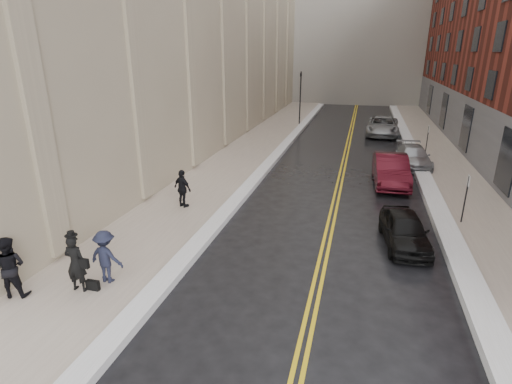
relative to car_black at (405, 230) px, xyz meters
The scene contains 18 objects.
ground 7.64m from the car_black, 134.74° to the right, with size 160.00×160.00×0.00m, color black.
sidewalk_left 14.48m from the car_black, 132.94° to the left, with size 4.00×64.00×0.15m, color gray.
sidewalk_right 11.22m from the car_black, 71.02° to the left, with size 3.00×64.00×0.15m, color gray.
lane_stripe_a 11.02m from the car_black, 105.70° to the left, with size 0.12×64.00×0.01m, color gold.
lane_stripe_b 10.96m from the car_black, 104.49° to the left, with size 0.12×64.00×0.01m, color gold.
snow_ridge_left 13.02m from the car_black, 125.51° to the left, with size 0.70×60.80×0.26m, color white.
snow_ridge_right 10.76m from the car_black, 80.40° to the left, with size 0.85×60.80×0.30m, color white.
traffic_signal 25.96m from the car_black, 107.93° to the left, with size 0.18×0.15×5.20m.
parking_sign_near 3.70m from the car_black, 45.56° to the left, with size 0.06×0.35×2.23m.
parking_sign_far 14.83m from the car_black, 80.12° to the left, with size 0.06×0.35×2.23m.
car_black is the anchor object (origin of this frame).
car_maroon 7.71m from the car_black, 91.13° to the left, with size 1.73×4.96×1.63m, color #4B0D18.
car_silver_near 11.97m from the car_black, 83.08° to the left, with size 1.84×4.51×1.31m, color #9FA2A6.
car_silver_far 22.02m from the car_black, 90.41° to the left, with size 2.67×5.78×1.61m, color gray.
pedestrian_main 11.54m from the car_black, 148.56° to the right, with size 0.67×0.44×1.83m, color black.
pedestrian_a 13.36m from the car_black, 149.68° to the right, with size 0.92×0.71×1.89m, color black.
pedestrian_b 10.71m from the car_black, 150.03° to the right, with size 1.12×0.64×1.73m, color black.
pedestrian_c 9.77m from the car_black, behind, with size 1.05×0.44×1.79m, color black.
Camera 1 is at (3.45, -9.39, 7.06)m, focal length 28.00 mm.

